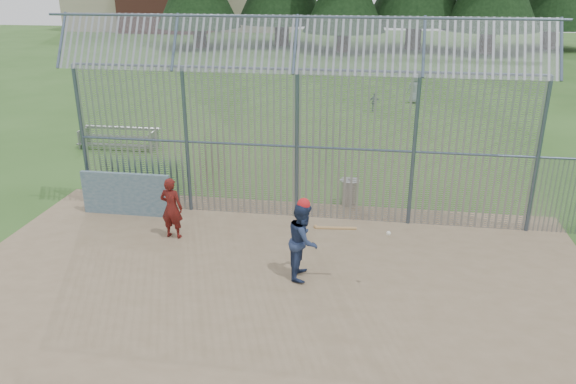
% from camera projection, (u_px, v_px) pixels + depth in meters
% --- Properties ---
extents(ground, '(120.00, 120.00, 0.00)m').
position_uv_depth(ground, '(274.00, 281.00, 12.16)').
color(ground, '#2D511E').
rests_on(ground, ground).
extents(dirt_infield, '(14.00, 10.00, 0.02)m').
position_uv_depth(dirt_infield, '(270.00, 292.00, 11.70)').
color(dirt_infield, '#756047').
rests_on(dirt_infield, ground).
extents(dugout_wall, '(2.50, 0.12, 1.20)m').
position_uv_depth(dugout_wall, '(126.00, 194.00, 15.27)').
color(dugout_wall, '#38566B').
rests_on(dugout_wall, dirt_infield).
extents(batter, '(0.65, 0.83, 1.71)m').
position_uv_depth(batter, '(303.00, 240.00, 12.03)').
color(batter, navy).
rests_on(batter, dirt_infield).
extents(onlooker, '(0.61, 0.44, 1.57)m').
position_uv_depth(onlooker, '(172.00, 208.00, 13.88)').
color(onlooker, maroon).
rests_on(onlooker, dirt_infield).
extents(bg_kid_standing, '(0.75, 0.51, 1.50)m').
position_uv_depth(bg_kid_standing, '(415.00, 89.00, 28.72)').
color(bg_kid_standing, gray).
rests_on(bg_kid_standing, ground).
extents(bg_kid_seated, '(0.59, 0.38, 0.94)m').
position_uv_depth(bg_kid_seated, '(375.00, 102.00, 26.93)').
color(bg_kid_seated, slate).
rests_on(bg_kid_seated, ground).
extents(batting_gear, '(1.95, 0.53, 0.61)m').
position_uv_depth(batting_gear, '(311.00, 209.00, 11.70)').
color(batting_gear, red).
rests_on(batting_gear, ground).
extents(trash_can, '(0.56, 0.56, 0.82)m').
position_uv_depth(trash_can, '(349.00, 192.00, 16.09)').
color(trash_can, '#919499').
rests_on(trash_can, ground).
extents(bleacher, '(3.00, 0.95, 0.72)m').
position_uv_depth(bleacher, '(119.00, 137.00, 21.35)').
color(bleacher, slate).
rests_on(bleacher, ground).
extents(backstop_fence, '(20.09, 0.81, 5.30)m').
position_uv_depth(backstop_fence, '(367.00, 137.00, 14.21)').
color(backstop_fence, '#47566B').
rests_on(backstop_fence, ground).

